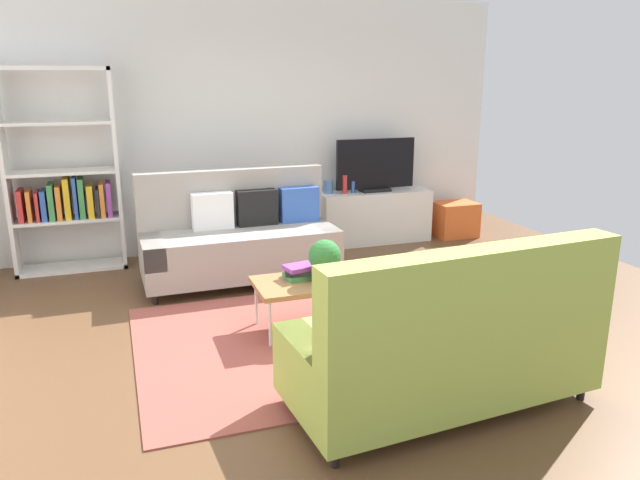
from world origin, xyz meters
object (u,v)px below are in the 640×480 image
Objects in this scene: storage_trunk at (455,219)px; couch_green at (444,342)px; tv at (375,166)px; potted_plant at (325,259)px; table_book_0 at (300,276)px; bottle_0 at (345,184)px; vase_0 at (328,187)px; coffee_table at (322,282)px; bookshelf at (65,182)px; tv_console at (374,216)px; bottle_1 at (353,187)px; couch_beige at (239,237)px.

couch_green is at bearing -122.18° from storage_trunk.
storage_trunk is (1.10, -0.08, -0.73)m from tv.
tv is 2.81m from potted_plant.
table_book_0 is (-0.16, 0.14, -0.17)m from potted_plant.
storage_trunk is 1.60m from bottle_0.
couch_green is 3.80m from bottle_0.
bottle_0 reaches higher than vase_0.
bookshelf is at bearing 130.59° from coffee_table.
bottle_0 is at bearing -174.36° from tv_console.
tv is at bearing 57.24° from coffee_table.
storage_trunk is 1.48m from bottle_1.
coffee_table is 3.14m from bookshelf.
couch_beige is 2.13m from tv.
tv reaches higher than couch_beige.
bottle_1 is (-1.40, 0.06, 0.49)m from storage_trunk.
coffee_table is at bearing 104.18° from couch_beige.
couch_beige is 1.73m from bottle_0.
couch_green is 3.95m from tv.
tv reaches higher than coffee_table.
bottle_0 is at bearing -177.17° from tv.
tv reaches higher than vase_0.
bottle_0 is at bearing -150.65° from couch_beige.
vase_0 is at bearing 162.36° from bottle_1.
bottle_1 is (1.58, 0.86, 0.26)m from couch_beige.
tv_console is at bearing -155.36° from couch_beige.
table_book_0 is 2.60m from bottle_1.
couch_green is at bearing -78.55° from coffee_table.
tv_console is 2.79m from table_book_0.
coffee_table is (0.39, -1.42, -0.06)m from couch_beige.
tv_console is 2.69× the size of storage_trunk.
tv_console is at bearing 174.81° from storage_trunk.
couch_beige reaches higher than storage_trunk.
couch_beige is 1.37× the size of tv_console.
tv_console is (1.48, 2.33, -0.07)m from coffee_table.
tv_console is at bearing 58.09° from potted_plant.
storage_trunk is at bearing -2.28° from bottle_0.
bottle_0 reaches higher than tv_console.
bookshelf is 2.96m from table_book_0.
bottle_1 reaches higher than potted_plant.
storage_trunk is at bearing -1.50° from bookshelf.
tv is 2.90× the size of potted_plant.
tv_console reaches higher than storage_trunk.
table_book_0 is at bearing -50.80° from bookshelf.
coffee_table is 0.79× the size of tv_console.
coffee_table is 4.58× the size of table_book_0.
tv_console is at bearing 53.67° from table_book_0.
bookshelf reaches higher than tv.
coffee_table is at bearing 89.53° from potted_plant.
tv reaches higher than table_book_0.
potted_plant is 1.44× the size of table_book_0.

